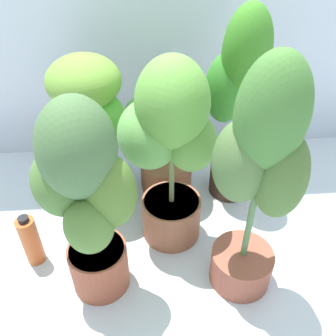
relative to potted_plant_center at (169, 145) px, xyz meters
The scene contains 8 objects.
ground_plane 0.52m from the potted_plant_center, 99.49° to the right, with size 8.00×8.00×0.00m, color silver.
potted_plant_center is the anchor object (origin of this frame).
potted_plant_front_right 0.39m from the potted_plant_center, 45.70° to the right, with size 0.33×0.28×0.98m.
potted_plant_back_center 0.36m from the potted_plant_center, 90.90° to the left, with size 0.39×0.38×0.66m.
potted_plant_back_left 0.44m from the potted_plant_center, 140.80° to the left, with size 0.39×0.36×0.77m.
potted_plant_front_left 0.40m from the potted_plant_center, 139.01° to the right, with size 0.38×0.35×0.85m.
potted_plant_back_right 0.43m from the potted_plant_center, 40.43° to the left, with size 0.34×0.30×0.96m.
nutrient_bottle 0.71m from the potted_plant_center, 169.13° to the right, with size 0.08×0.08×0.26m.
Camera 1 is at (-0.07, -1.03, 1.32)m, focal length 38.77 mm.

